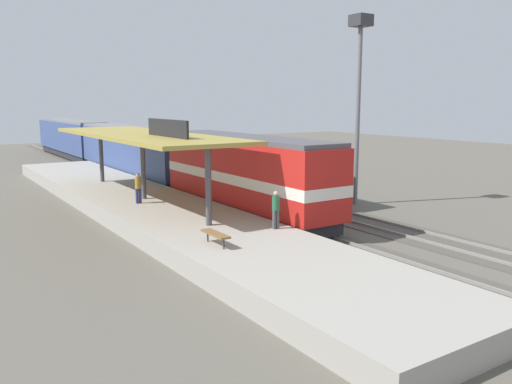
% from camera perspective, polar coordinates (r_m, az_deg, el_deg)
% --- Properties ---
extents(ground_plane, '(120.00, 120.00, 0.00)m').
position_cam_1_polar(ground_plane, '(34.42, -1.71, -1.09)').
color(ground_plane, '#5B564C').
extents(track_near, '(3.20, 110.00, 0.16)m').
position_cam_1_polar(track_near, '(33.43, -4.63, -1.39)').
color(track_near, '#4E4941').
rests_on(track_near, ground).
extents(track_far, '(3.20, 110.00, 0.16)m').
position_cam_1_polar(track_far, '(35.81, 1.84, -0.61)').
color(track_far, '#4E4941').
rests_on(track_far, ground).
extents(platform, '(6.00, 44.00, 0.90)m').
position_cam_1_polar(platform, '(31.46, -12.02, -1.51)').
color(platform, '#9E998E').
rests_on(platform, ground).
extents(station_canopy, '(5.20, 18.00, 4.70)m').
position_cam_1_polar(station_canopy, '(30.85, -12.22, 5.93)').
color(station_canopy, '#47474C').
rests_on(station_canopy, platform).
extents(platform_bench, '(0.44, 1.70, 0.50)m').
position_cam_1_polar(platform_bench, '(20.76, -4.43, -4.60)').
color(platform_bench, '#333338').
rests_on(platform_bench, platform).
extents(locomotive, '(2.93, 14.43, 4.44)m').
position_cam_1_polar(locomotive, '(29.77, -1.15, 1.90)').
color(locomotive, '#28282D').
rests_on(locomotive, track_near).
extents(passenger_carriage_front, '(2.90, 20.00, 4.24)m').
position_cam_1_polar(passenger_carriage_front, '(45.94, -13.19, 4.31)').
color(passenger_carriage_front, '#28282D').
rests_on(passenger_carriage_front, track_near).
extents(passenger_carriage_rear, '(2.90, 20.00, 4.24)m').
position_cam_1_polar(passenger_carriage_rear, '(65.82, -19.48, 5.59)').
color(passenger_carriage_rear, '#28282D').
rests_on(passenger_carriage_rear, track_near).
extents(freight_car, '(2.80, 12.00, 3.54)m').
position_cam_1_polar(freight_car, '(35.62, 1.74, 2.49)').
color(freight_car, '#28282D').
rests_on(freight_car, track_far).
extents(light_mast, '(1.10, 1.10, 11.70)m').
position_cam_1_polar(light_mast, '(33.74, 11.16, 12.84)').
color(light_mast, slate).
rests_on(light_mast, ground).
extents(person_waiting, '(0.34, 0.34, 1.71)m').
position_cam_1_polar(person_waiting, '(23.26, 2.17, -1.72)').
color(person_waiting, '#4C4C51').
rests_on(person_waiting, platform).
extents(person_walking, '(0.34, 0.34, 1.71)m').
position_cam_1_polar(person_walking, '(29.82, -12.68, 0.60)').
color(person_walking, navy).
rests_on(person_walking, platform).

